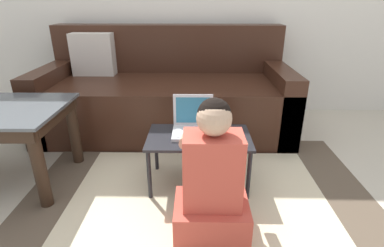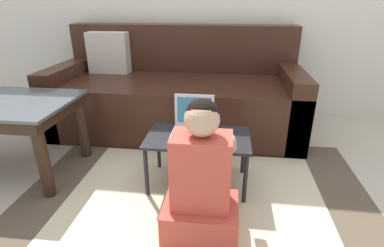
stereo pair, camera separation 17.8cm
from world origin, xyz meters
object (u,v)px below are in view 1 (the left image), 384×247
laptop_desk (199,142)px  person_seated (212,182)px  couch (166,95)px  computer_mouse (224,136)px  laptop (193,127)px

laptop_desk → person_seated: 0.42m
couch → person_seated: (0.34, -1.33, -0.01)m
computer_mouse → laptop: bearing=157.5°
laptop → computer_mouse: (0.18, -0.07, -0.02)m
couch → computer_mouse: 1.03m
couch → computer_mouse: couch is taller
person_seated → laptop: bearing=101.7°
couch → laptop: (0.25, -0.87, 0.07)m
laptop_desk → couch: bearing=107.4°
laptop_desk → person_seated: size_ratio=0.87×
couch → laptop: size_ratio=8.53×
person_seated → couch: bearing=104.5°
laptop_desk → computer_mouse: 0.15m
laptop_desk → laptop: (-0.04, 0.04, 0.07)m
laptop → couch: bearing=106.0°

